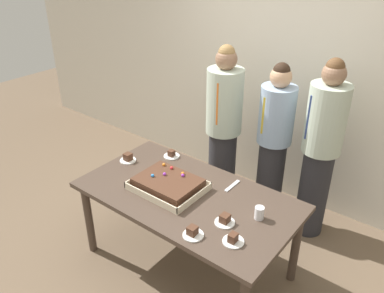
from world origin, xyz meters
name	(u,v)px	position (x,y,z in m)	size (l,w,h in m)	color
ground_plane	(188,263)	(0.00, 0.00, 0.00)	(12.00, 12.00, 0.00)	brown
interior_back_panel	(287,60)	(0.00, 1.60, 1.50)	(8.00, 0.12, 3.00)	beige
party_table	(187,202)	(0.00, 0.00, 0.67)	(1.77, 0.97, 0.75)	#47382D
sheet_cake	(168,184)	(-0.17, -0.04, 0.80)	(0.57, 0.44, 0.12)	beige
plated_slice_near_left	(128,158)	(-0.76, 0.07, 0.78)	(0.15, 0.15, 0.08)	white
plated_slice_near_right	(193,233)	(0.34, -0.36, 0.78)	(0.15, 0.15, 0.07)	white
plated_slice_far_left	(225,220)	(0.44, -0.11, 0.78)	(0.15, 0.15, 0.07)	white
plated_slice_far_right	(172,155)	(-0.49, 0.38, 0.77)	(0.15, 0.15, 0.07)	white
plated_slice_center_front	(233,240)	(0.60, -0.25, 0.78)	(0.15, 0.15, 0.07)	white
drink_cup_nearest	(259,213)	(0.61, 0.08, 0.80)	(0.07, 0.07, 0.10)	white
cake_server_utensil	(232,186)	(0.23, 0.32, 0.76)	(0.03, 0.20, 0.01)	silver
person_serving_front	(223,128)	(-0.30, 0.95, 0.90)	(0.35, 0.35, 1.73)	#28282D
person_green_shirt_behind	(321,150)	(0.65, 1.10, 0.90)	(0.35, 0.35, 1.74)	#28282D
person_striped_tie_right	(274,143)	(0.21, 1.07, 0.84)	(0.33, 0.33, 1.63)	#28282D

